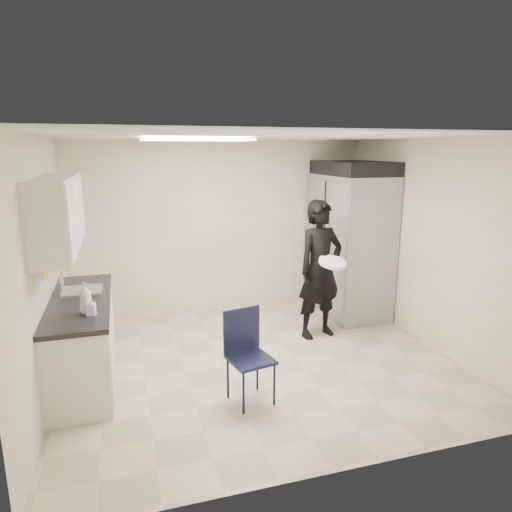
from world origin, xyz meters
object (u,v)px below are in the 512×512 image
object	(u,v)px
commercial_fridge	(350,245)
man_tuxedo	(320,270)
lower_counter	(83,341)
folding_chair	(251,360)

from	to	relation	value
commercial_fridge	man_tuxedo	size ratio (longest dim) A/B	1.14
lower_counter	man_tuxedo	distance (m)	3.02
man_tuxedo	lower_counter	bearing A→B (deg)	173.39
lower_counter	folding_chair	world-z (taller)	folding_chair
commercial_fridge	folding_chair	xyz separation A→B (m)	(-2.16, -2.08, -0.60)
folding_chair	man_tuxedo	size ratio (longest dim) A/B	0.49
lower_counter	man_tuxedo	bearing A→B (deg)	6.63
lower_counter	commercial_fridge	xyz separation A→B (m)	(3.78, 1.07, 0.62)
commercial_fridge	folding_chair	bearing A→B (deg)	-136.08
folding_chair	lower_counter	bearing A→B (deg)	135.68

